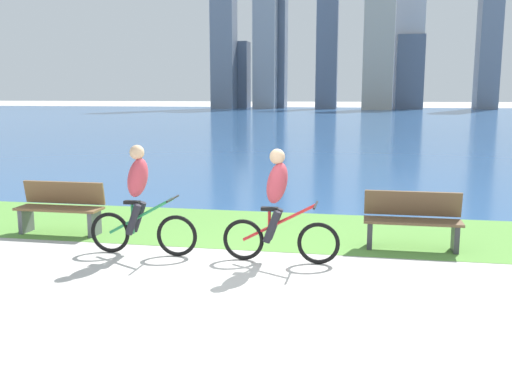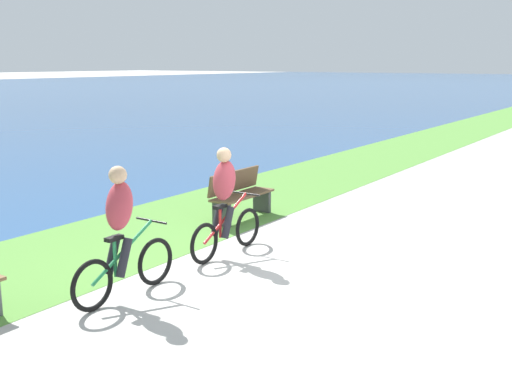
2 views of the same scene
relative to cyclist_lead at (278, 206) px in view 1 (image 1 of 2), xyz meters
The scene contains 8 objects.
ground_plane 1.45m from the cyclist_lead, 102.24° to the right, with size 300.00×300.00×0.00m, color #B2AFA8.
grass_strip_bayside 2.17m from the cyclist_lead, 97.24° to the left, with size 120.00×2.97×0.01m, color #59933D.
bay_water_surface 46.35m from the cyclist_lead, 90.31° to the left, with size 300.00×85.73×0.00m, color #2D568C.
cyclist_lead is the anchor object (origin of this frame).
cyclist_trailing 2.11m from the cyclist_lead, behind, with size 1.70×0.52×1.67m.
bench_near_path 2.30m from the cyclist_lead, 29.89° to the left, with size 1.50×0.47×0.90m.
bench_far_along_path 4.12m from the cyclist_lead, 165.90° to the left, with size 1.50×0.47×0.90m.
city_skyline_far_shore 81.33m from the cyclist_lead, 92.36° to the left, with size 41.71×10.03×27.52m.
Camera 1 is at (1.49, -6.87, 2.44)m, focal length 40.51 mm.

